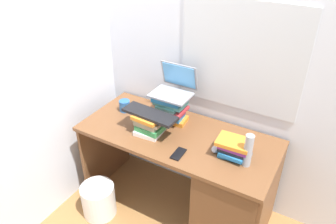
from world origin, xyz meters
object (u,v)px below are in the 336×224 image
at_px(desk, 220,188).
at_px(wastebasket, 99,200).
at_px(laptop, 174,87).
at_px(mug, 125,106).
at_px(book_stack_side, 234,148).
at_px(book_stack_keyboard_riser, 150,124).
at_px(computer_mouse, 216,148).
at_px(water_bottle, 248,151).
at_px(keyboard, 150,114).
at_px(book_stack_tall, 170,108).
at_px(cell_phone, 178,154).

distance_m(desk, wastebasket, 1.01).
distance_m(laptop, mug, 0.48).
bearing_deg(book_stack_side, book_stack_keyboard_riser, -175.58).
bearing_deg(computer_mouse, water_bottle, -10.45).
relative_size(keyboard, water_bottle, 1.78).
bearing_deg(water_bottle, mug, 172.19).
distance_m(book_stack_keyboard_riser, water_bottle, 0.74).
bearing_deg(water_bottle, book_stack_tall, 163.46).
distance_m(book_stack_tall, cell_phone, 0.44).
relative_size(laptop, mug, 2.37).
bearing_deg(book_stack_tall, keyboard, -102.41).
bearing_deg(book_stack_tall, computer_mouse, -19.39).
xyz_separation_m(laptop, keyboard, (-0.05, -0.27, -0.11)).
bearing_deg(laptop, mug, -164.60).
distance_m(laptop, wastebasket, 1.13).
bearing_deg(book_stack_side, laptop, 159.46).
distance_m(book_stack_side, computer_mouse, 0.14).
distance_m(computer_mouse, water_bottle, 0.25).
bearing_deg(cell_phone, wastebasket, -165.39).
xyz_separation_m(desk, book_stack_tall, (-0.52, 0.16, 0.46)).
bearing_deg(keyboard, water_bottle, 4.58).
height_order(keyboard, wastebasket, keyboard).
distance_m(book_stack_keyboard_riser, computer_mouse, 0.52).
bearing_deg(book_stack_keyboard_riser, keyboard, -46.20).
distance_m(keyboard, water_bottle, 0.74).
bearing_deg(desk, book_stack_side, -7.13).
height_order(keyboard, computer_mouse, keyboard).
distance_m(book_stack_tall, laptop, 0.17).
height_order(book_stack_keyboard_riser, wastebasket, book_stack_keyboard_riser).
bearing_deg(cell_phone, water_bottle, 15.07).
xyz_separation_m(book_stack_tall, water_bottle, (0.69, -0.21, -0.00)).
height_order(book_stack_side, wastebasket, book_stack_side).
relative_size(cell_phone, wastebasket, 0.48).
xyz_separation_m(book_stack_tall, cell_phone, (0.26, -0.34, -0.11)).
xyz_separation_m(book_stack_keyboard_riser, cell_phone, (0.31, -0.12, -0.07)).
relative_size(laptop, computer_mouse, 2.89).
height_order(book_stack_tall, book_stack_keyboard_riser, book_stack_tall).
bearing_deg(book_stack_side, mug, 173.75).
distance_m(book_stack_side, laptop, 0.66).
height_order(desk, cell_phone, cell_phone).
xyz_separation_m(book_stack_side, laptop, (-0.59, 0.22, 0.21)).
distance_m(water_bottle, cell_phone, 0.47).
height_order(book_stack_side, mug, book_stack_side).
height_order(cell_phone, wastebasket, cell_phone).
height_order(book_stack_side, keyboard, keyboard).
height_order(book_stack_keyboard_riser, laptop, laptop).
bearing_deg(book_stack_keyboard_riser, wastebasket, -137.04).
xyz_separation_m(laptop, computer_mouse, (0.46, -0.22, -0.26)).
bearing_deg(book_stack_keyboard_riser, mug, 155.80).
relative_size(water_bottle, wastebasket, 0.83).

